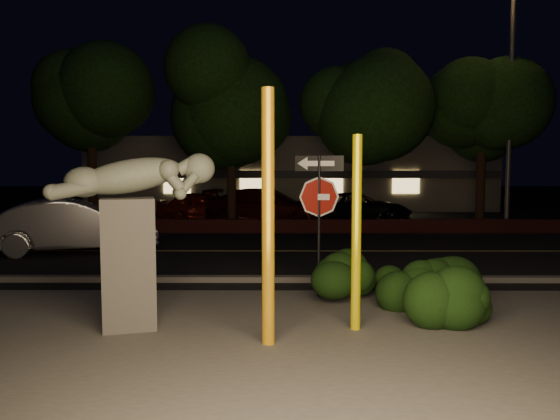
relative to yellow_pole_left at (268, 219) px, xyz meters
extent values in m
plane|color=black|center=(0.64, 11.21, -1.77)|extent=(90.00, 90.00, 0.00)
cube|color=#4C4944|center=(0.64, 0.21, -1.76)|extent=(14.00, 6.00, 0.02)
cube|color=black|center=(0.64, 8.21, -1.76)|extent=(80.00, 8.00, 0.01)
cube|color=tan|center=(0.64, 8.21, -1.75)|extent=(80.00, 0.12, 0.00)
cube|color=#4C4944|center=(0.64, 4.11, -1.71)|extent=(80.00, 0.25, 0.12)
cube|color=#4E1B19|center=(0.64, 12.51, -1.52)|extent=(40.00, 0.35, 0.50)
cube|color=black|center=(0.64, 18.21, -1.76)|extent=(40.00, 12.00, 0.01)
cube|color=#655B50|center=(0.64, 26.21, 0.23)|extent=(22.00, 10.00, 4.00)
cube|color=#333338|center=(0.64, 21.11, 0.23)|extent=(22.00, 0.20, 0.40)
cube|color=#FFD87F|center=(-5.36, 21.16, -0.17)|extent=(1.40, 0.08, 1.20)
cube|color=#FFD87F|center=(-1.36, 21.16, -0.17)|extent=(1.40, 0.08, 1.20)
cube|color=#FFD87F|center=(2.64, 21.16, -0.17)|extent=(1.40, 0.08, 1.20)
cube|color=#FFD87F|center=(6.64, 21.16, -0.17)|extent=(1.40, 0.08, 1.20)
cylinder|color=black|center=(-7.36, 14.21, 0.11)|extent=(0.36, 0.36, 3.75)
ellipsoid|color=black|center=(-7.36, 14.21, 3.59)|extent=(4.60, 4.60, 4.14)
cylinder|color=black|center=(-1.86, 14.41, 0.36)|extent=(0.36, 0.36, 4.25)
ellipsoid|color=black|center=(-1.86, 14.41, 4.30)|extent=(5.20, 5.20, 4.68)
cylinder|color=black|center=(3.14, 14.01, 0.23)|extent=(0.36, 0.36, 4.00)
ellipsoid|color=black|center=(3.14, 14.01, 3.91)|extent=(4.80, 4.80, 4.32)
cylinder|color=black|center=(8.14, 14.51, 0.18)|extent=(0.36, 0.36, 3.90)
ellipsoid|color=black|center=(8.14, 14.51, 3.67)|extent=(4.40, 4.40, 3.96)
cylinder|color=#F9AE18|center=(0.00, 0.00, 0.00)|extent=(0.18, 0.18, 3.53)
cylinder|color=#FFEC0A|center=(1.30, 0.68, -0.29)|extent=(0.15, 0.15, 2.95)
cylinder|color=black|center=(0.87, 2.71, -0.43)|extent=(0.06, 0.06, 2.67)
cube|color=white|center=(0.87, 2.71, 0.14)|extent=(0.40, 0.11, 0.11)
cube|color=black|center=(0.87, 2.71, 0.76)|extent=(0.89, 0.20, 0.29)
cube|color=white|center=(0.87, 2.71, 0.76)|extent=(0.56, 0.13, 0.11)
cube|color=#4C4944|center=(-2.15, 0.81, -0.77)|extent=(0.96, 0.96, 2.00)
sphere|color=#5D6959|center=(-1.10, 1.10, 0.68)|extent=(0.47, 0.47, 0.47)
ellipsoid|color=black|center=(1.73, 2.50, -1.28)|extent=(2.02, 1.31, 0.97)
ellipsoid|color=black|center=(2.81, 2.18, -1.16)|extent=(2.11, 1.63, 1.22)
ellipsoid|color=black|center=(2.83, 1.04, -1.24)|extent=(1.64, 1.16, 1.05)
cylinder|color=#49484D|center=(8.68, 13.21, 2.85)|extent=(0.18, 0.18, 9.24)
imported|color=#9E9DA2|center=(-5.79, 8.04, -1.00)|extent=(4.93, 2.93, 1.54)
imported|color=maroon|center=(-3.21, 16.09, -1.08)|extent=(4.06, 1.70, 1.37)
imported|color=#3A0E0A|center=(-0.44, 15.37, -1.02)|extent=(5.52, 3.18, 1.50)
imported|color=black|center=(3.45, 16.23, -1.12)|extent=(4.88, 2.65, 1.30)
camera|label=1|loc=(0.20, -7.40, 0.73)|focal=35.00mm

